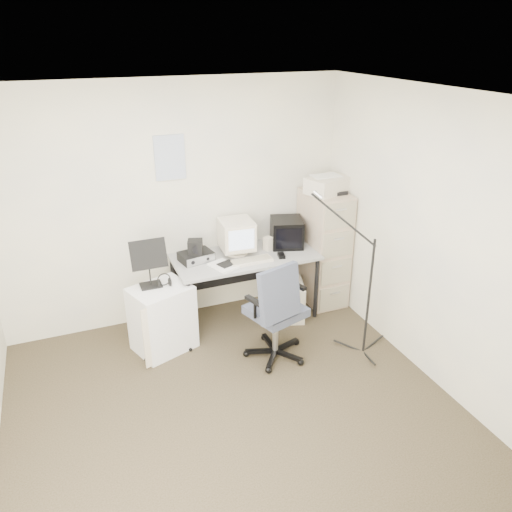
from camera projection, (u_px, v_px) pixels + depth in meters
name	position (u px, v px, depth m)	size (l,w,h in m)	color
floor	(237.00, 417.00, 4.09)	(3.60, 3.60, 0.01)	#2C2815
ceiling	(231.00, 99.00, 3.05)	(3.60, 3.60, 0.01)	white
wall_back	(175.00, 206.00, 5.09)	(3.60, 0.02, 2.50)	#FEF4C8
wall_front	(382.00, 467.00, 2.05)	(3.60, 0.02, 2.50)	#FEF4C8
wall_right	(436.00, 244.00, 4.18)	(0.02, 3.60, 2.50)	#FEF4C8
wall_calendar	(170.00, 158.00, 4.86)	(0.30, 0.02, 0.44)	white
filing_cabinet	(323.00, 248.00, 5.61)	(0.40, 0.60, 1.30)	#B5A899
printer	(328.00, 185.00, 5.29)	(0.44, 0.30, 0.17)	silver
desk	(246.00, 286.00, 5.37)	(1.50, 0.70, 0.73)	gray
crt_monitor	(237.00, 237.00, 5.20)	(0.33, 0.35, 0.37)	silver
crt_tv	(287.00, 232.00, 5.42)	(0.33, 0.35, 0.30)	black
desk_speaker	(268.00, 244.00, 5.33)	(0.08, 0.08, 0.15)	beige
keyboard	(251.00, 261.00, 5.07)	(0.45, 0.16, 0.02)	silver
mouse	(281.00, 256.00, 5.18)	(0.07, 0.11, 0.03)	black
radio_receiver	(196.00, 256.00, 5.09)	(0.33, 0.23, 0.09)	black
radio_speaker	(195.00, 247.00, 5.02)	(0.14, 0.14, 0.14)	black
papers	(223.00, 266.00, 4.98)	(0.20, 0.28, 0.02)	white
pc_tower	(294.00, 299.00, 5.45)	(0.19, 0.43, 0.40)	silver
office_chair	(276.00, 309.00, 4.63)	(0.60, 0.60, 1.04)	#3D414D
side_cart	(162.00, 318.00, 4.84)	(0.54, 0.43, 0.67)	white
music_stand	(149.00, 263.00, 4.64)	(0.33, 0.18, 0.49)	black
headphones	(164.00, 282.00, 4.71)	(0.14, 0.14, 0.03)	black
mic_stand	(371.00, 280.00, 4.60)	(0.02, 0.02, 1.56)	black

